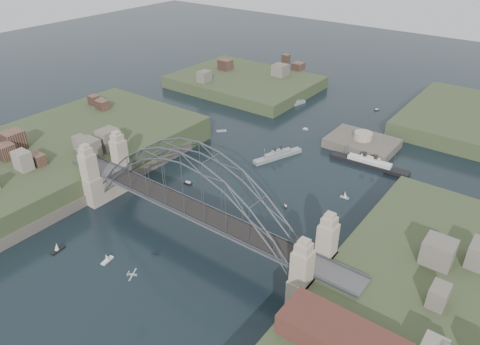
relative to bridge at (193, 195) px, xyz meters
name	(u,v)px	position (x,y,z in m)	size (l,w,h in m)	color
ground	(195,238)	(0.00, 0.00, -12.32)	(500.00, 500.00, 0.00)	black
bridge	(193,195)	(0.00, 0.00, 0.00)	(84.00, 13.80, 24.60)	#525255
shore_west	(55,163)	(-57.32, 0.00, -10.35)	(50.50, 90.00, 12.00)	#394728
headland_nw	(245,86)	(-55.00, 95.00, -11.82)	(60.00, 45.00, 9.00)	#394728
fort_island	(361,148)	(12.00, 70.00, -12.66)	(22.00, 16.00, 9.40)	#554E43
wharf_shed	(342,338)	(44.00, -14.00, -2.32)	(20.00, 8.00, 4.00)	#592D26
naval_cruiser_near	(278,155)	(-6.41, 46.77, -11.50)	(8.62, 17.35, 5.31)	#9BA0A3
naval_cruiser_far	(292,104)	(-26.07, 88.03, -11.59)	(5.25, 14.11, 4.74)	#9BA0A3
ocean_liner	(369,164)	(19.28, 58.85, -11.39)	(24.69, 4.65, 6.03)	black
aeroplane	(132,274)	(4.86, -22.96, -4.21)	(2.03, 3.30, 0.52)	#B0B4B8
small_boat_a	(188,183)	(-18.52, 17.58, -12.04)	(2.59, 1.21, 1.43)	white
small_boat_b	(285,206)	(10.43, 24.31, -12.03)	(1.53, 1.43, 1.43)	white
small_boat_c	(107,259)	(-10.30, -18.03, -11.60)	(1.54, 3.31, 2.38)	white
small_boat_d	(345,195)	(21.15, 37.86, -11.46)	(2.43, 1.04, 2.38)	white
small_boat_e	(221,131)	(-33.60, 51.64, -12.17)	(3.24, 3.29, 0.45)	white
small_boat_f	(287,153)	(-5.81, 51.35, -12.17)	(1.87, 1.32, 0.45)	white
small_boat_h	(305,129)	(-10.04, 71.05, -12.04)	(2.17, 1.25, 1.43)	white
small_boat_i	(334,240)	(27.29, 19.21, -12.17)	(1.38, 2.78, 0.45)	white
small_boat_j	(57,248)	(-22.49, -22.62, -11.66)	(1.57, 3.67, 2.38)	white
small_boat_k	(377,110)	(3.51, 104.29, -12.03)	(1.63, 1.92, 1.43)	white
small_boat_l	(163,152)	(-38.73, 27.40, -12.17)	(2.74, 2.78, 0.45)	white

